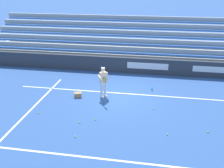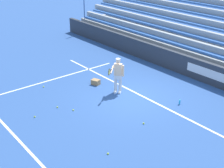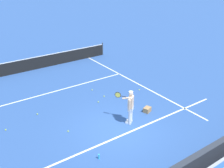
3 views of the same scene
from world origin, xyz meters
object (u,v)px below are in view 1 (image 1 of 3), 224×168
at_px(tennis_ball_by_box, 167,135).
at_px(water_bottle, 152,89).
at_px(tennis_ball_far_left, 208,132).
at_px(tennis_ball_toward_net, 80,123).
at_px(tennis_ball_stray_back, 154,109).
at_px(tennis_player, 103,82).
at_px(tennis_ball_on_baseline, 75,137).
at_px(tennis_ball_far_right, 39,113).
at_px(ball_box_cardboard, 78,95).
at_px(tennis_ball_midcourt, 96,119).

bearing_deg(tennis_ball_by_box, water_bottle, -80.32).
distance_m(tennis_ball_far_left, tennis_ball_by_box, 1.81).
distance_m(tennis_ball_toward_net, tennis_ball_stray_back, 3.88).
distance_m(tennis_player, tennis_ball_on_baseline, 4.27).
bearing_deg(tennis_ball_far_right, tennis_player, -137.81).
height_order(ball_box_cardboard, tennis_ball_stray_back, ball_box_cardboard).
distance_m(tennis_ball_midcourt, water_bottle, 4.71).
xyz_separation_m(tennis_player, tennis_ball_on_baseline, (0.36, 4.17, -0.86)).
xyz_separation_m(tennis_ball_toward_net, tennis_ball_stray_back, (-3.33, -1.99, 0.00)).
height_order(ball_box_cardboard, tennis_ball_on_baseline, ball_box_cardboard).
bearing_deg(tennis_ball_on_baseline, water_bottle, -118.65).
bearing_deg(tennis_ball_toward_net, water_bottle, -125.68).
height_order(tennis_ball_far_left, water_bottle, water_bottle).
height_order(tennis_ball_by_box, tennis_ball_on_baseline, same).
xyz_separation_m(ball_box_cardboard, tennis_ball_toward_net, (-0.91, 2.75, -0.10)).
relative_size(tennis_ball_far_left, tennis_ball_by_box, 1.00).
distance_m(ball_box_cardboard, tennis_ball_midcourt, 2.83).
bearing_deg(tennis_ball_midcourt, tennis_ball_stray_back, -149.25).
height_order(tennis_ball_midcourt, tennis_ball_far_left, same).
bearing_deg(ball_box_cardboard, tennis_ball_by_box, 147.79).
bearing_deg(water_bottle, ball_box_cardboard, 21.94).
xyz_separation_m(ball_box_cardboard, tennis_ball_on_baseline, (-1.05, 3.89, -0.10)).
height_order(tennis_ball_on_baseline, water_bottle, water_bottle).
distance_m(ball_box_cardboard, water_bottle, 4.39).
bearing_deg(tennis_ball_by_box, tennis_ball_far_right, -7.78).
relative_size(tennis_ball_midcourt, tennis_ball_far_right, 1.00).
height_order(tennis_player, tennis_ball_midcourt, tennis_player).
xyz_separation_m(tennis_player, tennis_ball_stray_back, (-2.84, 1.04, -0.86)).
bearing_deg(tennis_player, tennis_ball_by_box, 136.05).
relative_size(tennis_ball_stray_back, water_bottle, 0.30).
bearing_deg(tennis_ball_far_left, tennis_ball_by_box, 16.51).
xyz_separation_m(tennis_ball_on_baseline, water_bottle, (-3.02, -5.53, 0.08)).
distance_m(tennis_ball_midcourt, tennis_ball_toward_net, 0.77).
height_order(tennis_player, tennis_ball_stray_back, tennis_player).
relative_size(tennis_ball_far_left, tennis_ball_far_right, 1.00).
bearing_deg(tennis_ball_on_baseline, ball_box_cardboard, -74.95).
xyz_separation_m(tennis_player, tennis_ball_far_left, (-5.20, 2.83, -0.86)).
relative_size(tennis_ball_toward_net, tennis_ball_far_left, 1.00).
xyz_separation_m(tennis_ball_stray_back, tennis_ball_on_baseline, (3.20, 3.13, 0.00)).
bearing_deg(tennis_ball_on_baseline, tennis_ball_far_left, -166.47).
height_order(ball_box_cardboard, tennis_ball_midcourt, ball_box_cardboard).
height_order(tennis_ball_toward_net, tennis_ball_on_baseline, same).
relative_size(ball_box_cardboard, water_bottle, 1.82).
bearing_deg(tennis_ball_toward_net, tennis_ball_by_box, 175.44).
bearing_deg(tennis_ball_midcourt, ball_box_cardboard, -56.25).
bearing_deg(tennis_player, water_bottle, -152.93).
height_order(tennis_ball_midcourt, tennis_ball_on_baseline, same).
relative_size(tennis_ball_midcourt, tennis_ball_far_left, 1.00).
distance_m(tennis_ball_on_baseline, water_bottle, 6.30).
distance_m(tennis_player, tennis_ball_far_right, 3.81).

